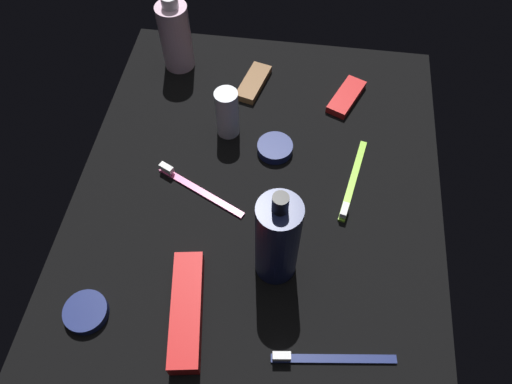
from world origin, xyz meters
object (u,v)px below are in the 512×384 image
toothbrush_navy (326,358)px  cream_tin_left (275,148)px  lotion_bottle (277,240)px  deodorant_stick (227,113)px  toothbrush_lime (352,183)px  toothbrush_pink (195,187)px  bodywash_bottle (175,36)px  snack_bar_brown (254,83)px  snack_bar_red (346,97)px  toothpaste_box_red (187,310)px  cream_tin_right (86,312)px

toothbrush_navy → cream_tin_left: (36.50, 11.54, 0.27)cm
lotion_bottle → deodorant_stick: (26.61, 12.08, -4.02)cm
toothbrush_lime → toothbrush_pink: 27.63cm
toothbrush_lime → cream_tin_left: 15.52cm
bodywash_bottle → snack_bar_brown: (-4.17, -16.35, -6.60)cm
bodywash_bottle → snack_bar_red: 36.33cm
cream_tin_left → toothbrush_pink: bearing=129.0°
toothbrush_lime → toothbrush_pink: size_ratio=1.07×
toothbrush_lime → snack_bar_red: bearing=4.7°
bodywash_bottle → toothbrush_pink: bodywash_bottle is taller
toothpaste_box_red → toothbrush_pink: bearing=-0.5°
deodorant_stick → snack_bar_red: bearing=-62.8°
lotion_bottle → cream_tin_left: lotion_bottle is taller
bodywash_bottle → cream_tin_left: bearing=-132.1°
cream_tin_left → deodorant_stick: bearing=69.1°
toothpaste_box_red → cream_tin_right: size_ratio=2.67×
deodorant_stick → toothpaste_box_red: bearing=179.9°
lotion_bottle → snack_bar_brown: size_ratio=1.97×
cream_tin_right → toothbrush_navy: bearing=-92.9°
toothbrush_navy → toothpaste_box_red: bearing=79.7°
toothpaste_box_red → snack_bar_brown: size_ratio=1.69×
lotion_bottle → snack_bar_brown: 41.18cm
toothpaste_box_red → snack_bar_brown: toothpaste_box_red is taller
bodywash_bottle → toothbrush_pink: bearing=-162.5°
bodywash_bottle → deodorant_stick: (-16.89, -13.27, -2.33)cm
snack_bar_brown → toothbrush_lime: bearing=-122.5°
toothbrush_pink → cream_tin_right: size_ratio=2.54×
bodywash_bottle → snack_bar_brown: bearing=-104.3°
toothbrush_pink → cream_tin_right: 26.94cm
deodorant_stick → cream_tin_right: (-38.27, 15.15, -4.24)cm
deodorant_stick → snack_bar_brown: size_ratio=0.97×
snack_bar_red → cream_tin_left: size_ratio=1.58×
cream_tin_left → snack_bar_red: bearing=-40.3°
lotion_bottle → toothbrush_navy: bearing=-146.8°
cream_tin_left → toothpaste_box_red: bearing=163.9°
toothbrush_lime → toothbrush_navy: bearing=174.7°
cream_tin_left → cream_tin_right: cream_tin_left is taller
deodorant_stick → snack_bar_brown: bearing=-13.6°
toothbrush_lime → cream_tin_right: size_ratio=2.71×
lotion_bottle → snack_bar_brown: bearing=12.9°
toothbrush_lime → snack_bar_brown: toothbrush_lime is taller
lotion_bottle → deodorant_stick: bearing=24.4°
toothpaste_box_red → cream_tin_right: toothpaste_box_red is taller
snack_bar_brown → snack_bar_red: bearing=-79.8°
toothbrush_pink → cream_tin_right: toothbrush_pink is taller
cream_tin_right → toothbrush_pink: bearing=-25.6°
snack_bar_red → lotion_bottle: bearing=-171.2°
bodywash_bottle → toothpaste_box_red: bodywash_bottle is taller
toothbrush_pink → snack_bar_red: 35.95cm
toothbrush_pink → bodywash_bottle: bearing=17.5°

